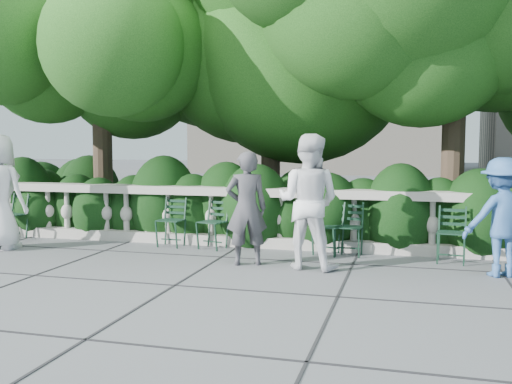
% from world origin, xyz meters
% --- Properties ---
extents(ground, '(90.00, 90.00, 0.00)m').
position_xyz_m(ground, '(0.00, 0.00, 0.00)').
color(ground, '#55565D').
rests_on(ground, ground).
extents(balustrade, '(12.00, 0.44, 1.00)m').
position_xyz_m(balustrade, '(0.00, 1.80, 0.49)').
color(balustrade, '#9E998E').
rests_on(balustrade, ground).
extents(shrub_hedge, '(15.00, 2.60, 1.70)m').
position_xyz_m(shrub_hedge, '(0.00, 3.00, 0.00)').
color(shrub_hedge, black).
rests_on(shrub_hedge, ground).
extents(tree_canopy, '(15.04, 6.52, 6.78)m').
position_xyz_m(tree_canopy, '(0.69, 3.19, 3.96)').
color(tree_canopy, '#3F3023').
rests_on(tree_canopy, ground).
extents(chair_a, '(0.53, 0.56, 0.84)m').
position_xyz_m(chair_a, '(-4.74, 1.26, 0.00)').
color(chair_a, black).
rests_on(chair_a, ground).
extents(chair_b, '(0.46, 0.50, 0.84)m').
position_xyz_m(chair_b, '(-1.62, 1.30, 0.00)').
color(chair_b, black).
rests_on(chair_b, ground).
extents(chair_c, '(0.55, 0.57, 0.84)m').
position_xyz_m(chair_c, '(-0.90, 1.28, 0.00)').
color(chair_c, black).
rests_on(chair_c, ground).
extents(chair_d, '(0.49, 0.52, 0.84)m').
position_xyz_m(chair_d, '(2.86, 1.12, 0.00)').
color(chair_d, black).
rests_on(chair_d, ground).
extents(chair_e, '(0.56, 0.59, 0.84)m').
position_xyz_m(chair_e, '(1.01, 1.28, 0.00)').
color(chair_e, black).
rests_on(chair_e, ground).
extents(chair_f, '(0.47, 0.51, 0.84)m').
position_xyz_m(chair_f, '(1.37, 1.29, 0.00)').
color(chair_f, black).
rests_on(chair_f, ground).
extents(person_woman_grey, '(0.70, 0.59, 1.64)m').
position_xyz_m(person_woman_grey, '(0.02, 0.40, 0.82)').
color(person_woman_grey, '#3F3F44').
rests_on(person_woman_grey, ground).
extents(person_casual_man, '(1.01, 0.85, 1.88)m').
position_xyz_m(person_casual_man, '(0.91, 0.41, 0.94)').
color(person_casual_man, white).
rests_on(person_casual_man, ground).
extents(person_older_blue, '(1.15, 0.89, 1.56)m').
position_xyz_m(person_older_blue, '(3.44, 0.59, 0.78)').
color(person_older_blue, '#335E9A').
rests_on(person_older_blue, ground).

